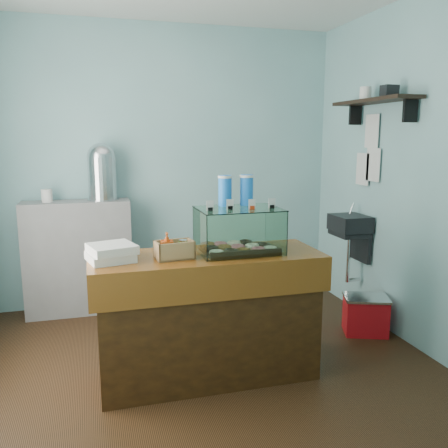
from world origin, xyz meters
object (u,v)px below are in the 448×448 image
object	(u,v)px
coffee_urn	(102,170)
red_cooler	(365,315)
counter	(207,315)
display_case	(238,228)

from	to	relation	value
coffee_urn	red_cooler	world-z (taller)	coffee_urn
red_cooler	counter	bearing A→B (deg)	-145.79
counter	coffee_urn	bearing A→B (deg)	112.09
coffee_urn	red_cooler	xyz separation A→B (m)	(2.15, -1.23, -1.22)
coffee_urn	red_cooler	distance (m)	2.76
display_case	coffee_urn	size ratio (longest dim) A/B	1.06
counter	display_case	size ratio (longest dim) A/B	2.78
display_case	coffee_urn	world-z (taller)	coffee_urn
counter	display_case	bearing A→B (deg)	9.70
counter	red_cooler	xyz separation A→B (m)	(1.51, 0.36, -0.29)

